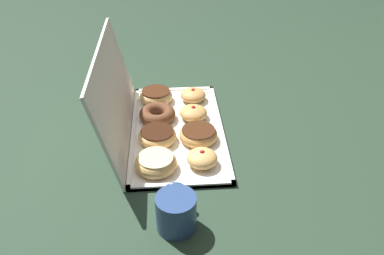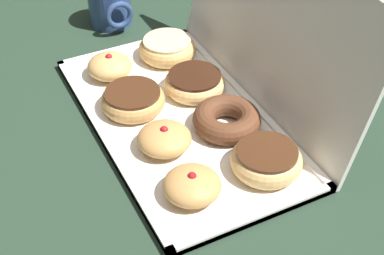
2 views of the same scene
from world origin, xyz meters
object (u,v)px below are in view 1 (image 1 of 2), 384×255
object	(u,v)px
glazed_ring_donut_4	(156,163)
chocolate_cake_ring_donut_6	(157,114)
jelly_filled_donut_0	(202,158)
jelly_filled_donut_3	(193,95)
chocolate_frosted_donut_7	(156,96)
donut_box	(177,130)
jelly_filled_donut_2	(193,113)
chocolate_frosted_donut_1	(198,134)
chocolate_frosted_donut_5	(157,136)
coffee_mug	(176,211)

from	to	relation	value
glazed_ring_donut_4	chocolate_cake_ring_donut_6	size ratio (longest dim) A/B	0.98
jelly_filled_donut_0	jelly_filled_donut_3	size ratio (longest dim) A/B	0.97
jelly_filled_donut_3	chocolate_frosted_donut_7	bearing A→B (deg)	88.41
donut_box	chocolate_cake_ring_donut_6	world-z (taller)	chocolate_cake_ring_donut_6
donut_box	jelly_filled_donut_2	distance (m)	0.08
jelly_filled_donut_2	chocolate_frosted_donut_7	xyz separation A→B (m)	(0.12, 0.12, 0.00)
chocolate_frosted_donut_1	chocolate_cake_ring_donut_6	size ratio (longest dim) A/B	0.98
jelly_filled_donut_3	chocolate_frosted_donut_5	distance (m)	0.26
chocolate_frosted_donut_1	jelly_filled_donut_2	size ratio (longest dim) A/B	1.29
jelly_filled_donut_3	glazed_ring_donut_4	distance (m)	0.38
donut_box	chocolate_frosted_donut_1	bearing A→B (deg)	-135.13
chocolate_frosted_donut_1	chocolate_frosted_donut_5	world-z (taller)	same
jelly_filled_donut_0	chocolate_frosted_donut_1	world-z (taller)	jelly_filled_donut_0
jelly_filled_donut_2	coffee_mug	world-z (taller)	coffee_mug
chocolate_frosted_donut_5	chocolate_frosted_donut_7	xyz separation A→B (m)	(0.24, 0.01, 0.00)
chocolate_frosted_donut_1	jelly_filled_donut_3	size ratio (longest dim) A/B	1.30
jelly_filled_donut_3	chocolate_frosted_donut_5	xyz separation A→B (m)	(-0.23, 0.12, -0.00)
jelly_filled_donut_3	chocolate_cake_ring_donut_6	world-z (taller)	jelly_filled_donut_3
jelly_filled_donut_0	chocolate_frosted_donut_1	distance (m)	0.12
donut_box	jelly_filled_donut_0	world-z (taller)	jelly_filled_donut_0
chocolate_cake_ring_donut_6	glazed_ring_donut_4	bearing A→B (deg)	179.18
donut_box	chocolate_frosted_donut_5	world-z (taller)	chocolate_frosted_donut_5
jelly_filled_donut_0	chocolate_frosted_donut_1	xyz separation A→B (m)	(0.12, 0.00, -0.00)
jelly_filled_donut_2	donut_box	bearing A→B (deg)	138.03
chocolate_frosted_donut_7	jelly_filled_donut_0	bearing A→B (deg)	-160.44
chocolate_cake_ring_donut_6	coffee_mug	world-z (taller)	coffee_mug
donut_box	chocolate_frosted_donut_7	xyz separation A→B (m)	(0.18, 0.07, 0.03)
chocolate_frosted_donut_5	jelly_filled_donut_2	bearing A→B (deg)	-44.13
jelly_filled_donut_0	chocolate_frosted_donut_5	world-z (taller)	jelly_filled_donut_0
jelly_filled_donut_2	chocolate_cake_ring_donut_6	xyz separation A→B (m)	(0.00, 0.11, -0.00)
jelly_filled_donut_3	chocolate_frosted_donut_7	size ratio (longest dim) A/B	0.78
jelly_filled_donut_3	glazed_ring_donut_4	world-z (taller)	jelly_filled_donut_3
chocolate_frosted_donut_5	coffee_mug	xyz separation A→B (m)	(-0.32, -0.04, 0.02)
jelly_filled_donut_0	coffee_mug	xyz separation A→B (m)	(-0.20, 0.08, 0.01)
chocolate_cake_ring_donut_6	chocolate_frosted_donut_7	distance (m)	0.12
donut_box	jelly_filled_donut_0	distance (m)	0.19
glazed_ring_donut_4	chocolate_frosted_donut_7	bearing A→B (deg)	0.19
chocolate_frosted_donut_1	chocolate_cake_ring_donut_6	xyz separation A→B (m)	(0.12, 0.12, -0.00)
chocolate_frosted_donut_1	jelly_filled_donut_3	world-z (taller)	jelly_filled_donut_3
chocolate_frosted_donut_5	coffee_mug	distance (m)	0.32
glazed_ring_donut_4	chocolate_frosted_donut_1	bearing A→B (deg)	-44.82
jelly_filled_donut_3	chocolate_cake_ring_donut_6	bearing A→B (deg)	132.78
chocolate_frosted_donut_5	chocolate_cake_ring_donut_6	xyz separation A→B (m)	(0.12, 0.00, -0.00)
jelly_filled_donut_2	chocolate_frosted_donut_5	size ratio (longest dim) A/B	0.79
donut_box	chocolate_cake_ring_donut_6	size ratio (longest dim) A/B	4.50
chocolate_frosted_donut_1	coffee_mug	world-z (taller)	coffee_mug
chocolate_frosted_donut_1	jelly_filled_donut_2	xyz separation A→B (m)	(0.12, 0.01, 0.00)
jelly_filled_donut_2	glazed_ring_donut_4	distance (m)	0.27
donut_box	jelly_filled_donut_3	bearing A→B (deg)	-19.46
donut_box	coffee_mug	world-z (taller)	coffee_mug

